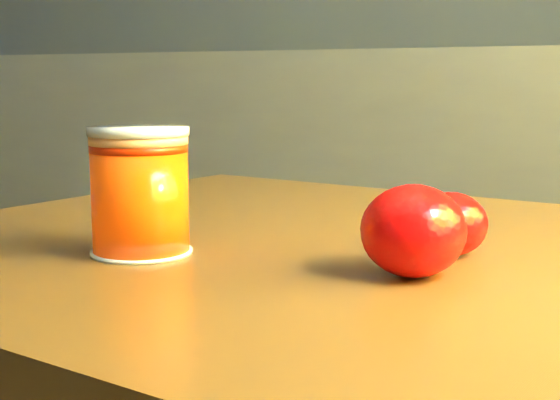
% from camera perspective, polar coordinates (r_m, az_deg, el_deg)
% --- Properties ---
extents(kitchen_counter, '(3.15, 0.60, 0.90)m').
position_cam_1_polar(kitchen_counter, '(2.36, -3.45, -0.47)').
color(kitchen_counter, '#4E4F53').
rests_on(kitchen_counter, ground).
extents(table, '(1.01, 0.78, 0.69)m').
position_cam_1_polar(table, '(0.65, 9.82, -11.56)').
color(table, brown).
rests_on(table, ground).
extents(juice_glass, '(0.08, 0.08, 0.10)m').
position_cam_1_polar(juice_glass, '(0.62, -10.20, 0.61)').
color(juice_glass, '#FF4205').
rests_on(juice_glass, table).
extents(orange_front, '(0.09, 0.09, 0.07)m').
position_cam_1_polar(orange_front, '(0.55, 9.72, -2.24)').
color(orange_front, red).
rests_on(orange_front, table).
extents(orange_back, '(0.07, 0.07, 0.05)m').
position_cam_1_polar(orange_back, '(0.63, 12.39, -1.73)').
color(orange_back, red).
rests_on(orange_back, table).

